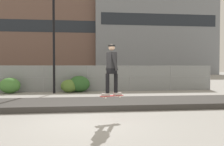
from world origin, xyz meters
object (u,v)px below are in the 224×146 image
Objects in this scene: skater at (112,67)px; shrub_right at (79,84)px; street_lamp at (54,29)px; parked_car_far at (164,77)px; shrub_left at (10,85)px; skateboard at (112,96)px; parked_car_near at (23,78)px; parked_car_mid at (92,77)px; shrub_center at (69,86)px.

skater reaches higher than shrub_right.
street_lamp is 10.66m from parked_car_far.
skater is 8.70m from shrub_right.
skater is 0.25× the size of street_lamp.
parked_car_far is 3.31× the size of shrub_left.
skateboard is at bearing -90.00° from skater.
skateboard is at bearing -63.22° from parked_car_near.
parked_car_near is 5.69m from parked_car_mid.
street_lamp is at bearing 110.49° from skateboard.
parked_car_near is 3.32× the size of shrub_left.
skater reaches higher than shrub_left.
street_lamp reaches higher than parked_car_mid.
shrub_center is (3.87, 0.06, -0.08)m from shrub_left.
parked_car_mid reaches higher than skateboard.
street_lamp is 4.73m from shrub_left.
street_lamp reaches higher than shrub_left.
street_lamp is 4.06m from shrub_right.
parked_car_near is at bearing 116.78° from skater.
street_lamp reaches higher than shrub_center.
shrub_right is (1.63, 0.61, -3.66)m from street_lamp.
skater is 1.49× the size of shrub_center.
skater is 13.41m from parked_car_near.
skateboard is at bearing -116.32° from parked_car_far.
street_lamp is at bearing -52.73° from parked_car_near.
shrub_right is at bearing -152.57° from parked_car_far.
skateboard is 0.19× the size of parked_car_mid.
parked_car_far is at bearing 26.24° from street_lamp.
shrub_center is at bearing -153.41° from parked_car_far.
shrub_center is (-2.00, 8.30, -1.33)m from skater.
shrub_left is (0.16, -3.70, -0.32)m from parked_car_near.
shrub_right is (0.68, 0.21, 0.12)m from shrub_center.
shrub_left is at bearing -87.58° from parked_car_near.
skater is at bearing -81.20° from shrub_right.
shrub_right is (-1.32, 8.51, -0.23)m from skateboard.
skater is at bearing -76.45° from shrub_center.
skateboard is 0.61× the size of shrub_left.
skateboard is 0.98m from skater.
parked_car_near reaches higher than skateboard.
parked_car_far is 12.68m from shrub_left.
parked_car_near is at bearing 92.42° from shrub_left.
street_lamp is at bearing 110.49° from skater.
parked_car_mid is 3.85× the size of shrub_center.
skater is at bearing -63.22° from parked_car_near.
skateboard is 0.12× the size of street_lamp.
street_lamp is (-2.95, 7.90, 2.45)m from skater.
parked_car_far reaches higher than shrub_left.
parked_car_near is (-3.08, 4.04, -3.39)m from street_lamp.
parked_car_far is (6.46, 0.32, 0.00)m from parked_car_mid.
parked_car_mid is 3.29× the size of shrub_left.
parked_car_mid is at bearing 91.60° from skater.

